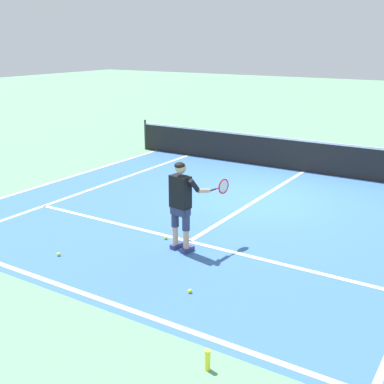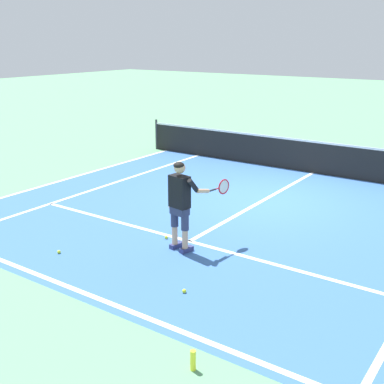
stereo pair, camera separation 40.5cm
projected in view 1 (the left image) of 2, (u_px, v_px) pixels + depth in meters
name	position (u px, v px, depth m)	size (l,w,h in m)	color
ground_plane	(260.00, 198.00, 12.48)	(80.00, 80.00, 0.00)	#609E70
court_inner_surface	(233.00, 214.00, 11.33)	(10.98, 9.45, 0.00)	#3866A8
line_baseline	(97.00, 298.00, 7.67)	(10.98, 0.10, 0.01)	white
line_service	(189.00, 241.00, 9.81)	(8.23, 0.10, 0.01)	white
line_centre_service	(258.00, 199.00, 12.40)	(0.10, 6.40, 0.01)	white
line_singles_left	(98.00, 187.00, 13.42)	(0.10, 9.05, 0.01)	white
line_doubles_left	(62.00, 180.00, 14.12)	(0.10, 9.05, 0.01)	white
tennis_net	(305.00, 155.00, 14.84)	(11.96, 0.08, 1.07)	#333338
tennis_player	(182.00, 200.00, 9.12)	(0.79, 1.07, 1.71)	navy
tennis_ball_near_feet	(166.00, 238.00, 9.91)	(0.07, 0.07, 0.07)	#CCE02D
tennis_ball_by_baseline	(190.00, 291.00, 7.82)	(0.07, 0.07, 0.07)	#CCE02D
tennis_ball_mid_court	(59.00, 254.00, 9.15)	(0.07, 0.07, 0.07)	#CCE02D
water_bottle	(208.00, 360.00, 5.97)	(0.07, 0.07, 0.27)	yellow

